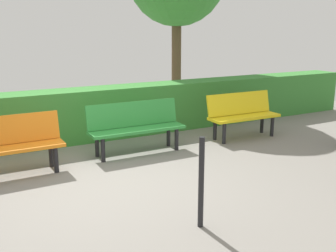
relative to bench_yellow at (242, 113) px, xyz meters
The scene contains 6 objects.
ground_plane 3.27m from the bench_yellow, 16.63° to the left, with size 16.00×16.00×0.00m, color gray.
bench_yellow is the anchor object (origin of this frame).
bench_green 2.21m from the bench_yellow, ahead, with size 1.64×0.47×0.86m.
bench_orange 4.19m from the bench_yellow, ahead, with size 1.38×0.48×0.86m.
hedge_row 2.48m from the bench_yellow, 31.33° to the right, with size 11.84×0.66×0.97m, color #387F33.
railing_post_mid 3.77m from the bench_yellow, 44.66° to the left, with size 0.06×0.06×1.00m, color black.
Camera 1 is at (1.75, 4.98, 2.08)m, focal length 42.48 mm.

